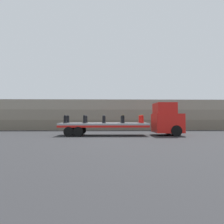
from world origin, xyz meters
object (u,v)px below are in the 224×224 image
at_px(fire_hydrant_black_far_1, 86,119).
at_px(fire_hydrant_black_near_1, 85,119).
at_px(fire_hydrant_black_far_0, 68,119).
at_px(fire_hydrant_black_far_2, 104,119).
at_px(fire_hydrant_black_far_3, 122,119).
at_px(fire_hydrant_black_near_3, 123,119).
at_px(fire_hydrant_black_near_2, 104,119).
at_px(fire_hydrant_black_near_0, 65,119).
at_px(truck_cab, 168,119).
at_px(flatbed_trailer, 99,125).
at_px(fire_hydrant_red_near_4, 142,119).
at_px(fire_hydrant_red_far_4, 140,119).

bearing_deg(fire_hydrant_black_far_1, fire_hydrant_black_near_1, -90.00).
height_order(fire_hydrant_black_far_0, fire_hydrant_black_far_1, same).
distance_m(fire_hydrant_black_far_1, fire_hydrant_black_far_2, 1.87).
bearing_deg(fire_hydrant_black_far_3, fire_hydrant_black_near_3, -90.00).
xyz_separation_m(fire_hydrant_black_far_0, fire_hydrant_black_near_2, (3.73, -1.09, 0.00)).
bearing_deg(fire_hydrant_black_near_0, truck_cab, 3.08).
relative_size(truck_cab, fire_hydrant_black_far_1, 4.09).
xyz_separation_m(flatbed_trailer, fire_hydrant_black_far_2, (0.51, 0.54, 0.61)).
height_order(fire_hydrant_black_near_2, fire_hydrant_black_far_2, same).
xyz_separation_m(flatbed_trailer, fire_hydrant_red_near_4, (4.24, -0.54, 0.61)).
bearing_deg(fire_hydrant_black_near_1, fire_hydrant_black_far_2, 30.29).
height_order(truck_cab, fire_hydrant_black_far_3, truck_cab).
bearing_deg(flatbed_trailer, fire_hydrant_red_near_4, -7.32).
xyz_separation_m(fire_hydrant_black_far_2, fire_hydrant_red_far_4, (3.73, 0.00, 0.00)).
xyz_separation_m(flatbed_trailer, fire_hydrant_red_far_4, (4.24, 0.54, 0.61)).
bearing_deg(fire_hydrant_black_far_3, fire_hydrant_black_far_2, 180.00).
bearing_deg(truck_cab, fire_hydrant_black_far_2, 175.14).
distance_m(fire_hydrant_black_far_0, fire_hydrant_black_far_2, 3.73).
height_order(fire_hydrant_black_near_2, fire_hydrant_red_far_4, same).
height_order(fire_hydrant_black_near_3, fire_hydrant_black_far_3, same).
bearing_deg(fire_hydrant_red_far_4, fire_hydrant_black_far_0, 180.00).
height_order(fire_hydrant_black_near_1, fire_hydrant_red_near_4, same).
xyz_separation_m(fire_hydrant_black_far_2, fire_hydrant_red_near_4, (3.73, -1.09, 0.00)).
bearing_deg(fire_hydrant_black_far_0, fire_hydrant_black_far_2, 0.00).
bearing_deg(fire_hydrant_black_near_2, truck_cab, 4.86).
bearing_deg(truck_cab, fire_hydrant_black_far_3, 173.16).
distance_m(truck_cab, fire_hydrant_black_near_2, 6.43).
bearing_deg(flatbed_trailer, fire_hydrant_black_far_0, 170.40).
xyz_separation_m(fire_hydrant_black_near_2, fire_hydrant_black_far_3, (1.87, 1.09, 0.00)).
distance_m(flatbed_trailer, fire_hydrant_black_far_2, 0.97).
xyz_separation_m(flatbed_trailer, fire_hydrant_black_near_2, (0.51, -0.54, 0.61)).
xyz_separation_m(truck_cab, fire_hydrant_red_near_4, (-2.68, -0.54, 0.04)).
height_order(fire_hydrant_black_near_3, fire_hydrant_red_near_4, same).
bearing_deg(fire_hydrant_red_far_4, fire_hydrant_red_near_4, -90.00).
relative_size(fire_hydrant_black_near_0, fire_hydrant_black_far_2, 1.00).
bearing_deg(fire_hydrant_black_near_0, fire_hydrant_black_far_0, 90.00).
distance_m(fire_hydrant_black_near_3, fire_hydrant_black_far_3, 1.09).
bearing_deg(fire_hydrant_red_near_4, fire_hydrant_black_near_0, 180.00).
bearing_deg(flatbed_trailer, fire_hydrant_black_far_2, 46.87).
xyz_separation_m(fire_hydrant_black_near_0, fire_hydrant_red_near_4, (7.46, 0.00, 0.00)).
height_order(fire_hydrant_black_far_1, fire_hydrant_black_far_3, same).
xyz_separation_m(fire_hydrant_black_far_3, fire_hydrant_red_far_4, (1.87, 0.00, 0.00)).
height_order(fire_hydrant_black_far_1, fire_hydrant_black_near_2, same).
xyz_separation_m(truck_cab, fire_hydrant_black_near_3, (-4.54, -0.54, 0.04)).
relative_size(fire_hydrant_black_near_0, fire_hydrant_black_far_1, 1.00).
relative_size(truck_cab, fire_hydrant_black_near_0, 4.09).
bearing_deg(fire_hydrant_black_near_0, fire_hydrant_black_far_2, 16.28).
bearing_deg(fire_hydrant_black_far_1, fire_hydrant_black_near_0, -149.71).
bearing_deg(fire_hydrant_black_far_2, truck_cab, -4.86).
bearing_deg(fire_hydrant_black_far_2, fire_hydrant_red_near_4, -16.28).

